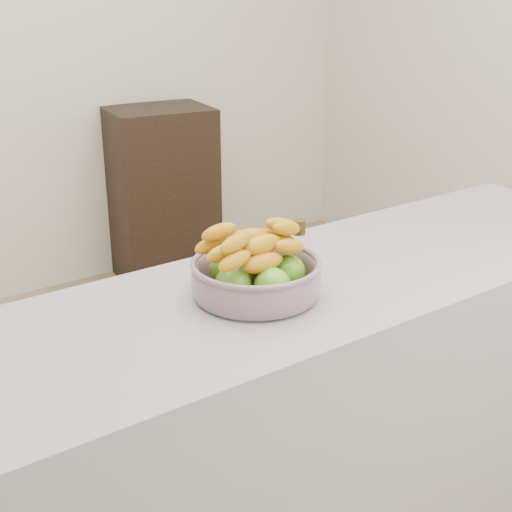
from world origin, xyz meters
The scene contains 4 objects.
ground centered at (0.00, 0.00, 0.00)m, with size 4.00×4.00×0.00m, color #98755D.
counter centered at (0.00, -0.36, 0.45)m, with size 2.00×0.60×0.90m, color #9898A0.
cabinet centered at (0.64, 1.78, 0.48)m, with size 0.53×0.42×0.95m, color black.
fruit_bowl centered at (-0.26, -0.36, 0.96)m, with size 0.30×0.30×0.17m.
Camera 1 is at (-1.15, -1.59, 1.60)m, focal length 50.00 mm.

